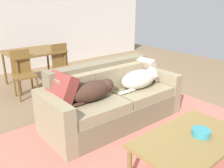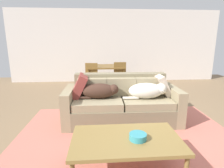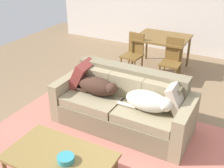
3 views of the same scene
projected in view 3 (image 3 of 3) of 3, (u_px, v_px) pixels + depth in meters
ground_plane at (131, 136)px, 4.25m from camera, size 10.00×10.00×0.00m
back_partition at (199, 2)px, 6.78m from camera, size 8.00×0.12×2.70m
area_rug at (99, 153)px, 3.90m from camera, size 3.65×2.95×0.01m
couch at (124, 106)px, 4.37m from camera, size 2.18×0.95×0.90m
dog_on_left_cushion at (98, 86)px, 4.35m from camera, size 0.82×0.32×0.28m
dog_on_right_cushion at (149, 102)px, 3.92m from camera, size 0.82×0.35×0.29m
throw_pillow_by_left_arm at (82, 74)px, 4.60m from camera, size 0.37×0.47×0.47m
throw_pillow_by_right_arm at (177, 98)px, 3.91m from camera, size 0.29×0.43×0.44m
coffee_table at (60, 158)px, 3.24m from camera, size 1.26×0.74×0.44m
bowl_on_coffee_table at (66, 159)px, 3.12m from camera, size 0.20×0.20×0.07m
dining_table at (162, 40)px, 6.18m from camera, size 1.15×0.98×0.77m
dining_chair_near_left at (134, 52)px, 6.04m from camera, size 0.44×0.44×0.92m
dining_chair_near_right at (172, 59)px, 5.70m from camera, size 0.40×0.40×0.93m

